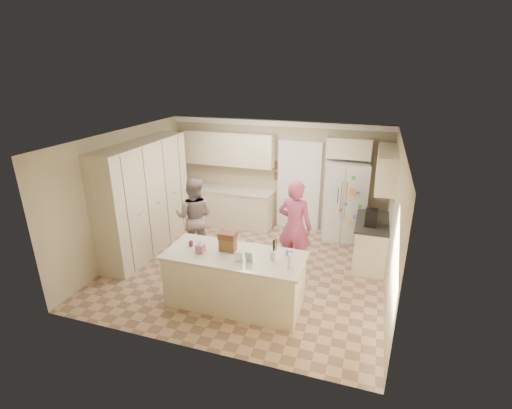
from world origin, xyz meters
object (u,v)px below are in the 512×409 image
(refrigerator, at_px, (344,201))
(teen_boy, at_px, (194,217))
(utensil_crock, at_px, (274,255))
(dollhouse_body, at_px, (228,244))
(island_base, at_px, (235,280))
(teen_girl, at_px, (295,227))
(tissue_box, at_px, (200,248))
(coffee_maker, at_px, (371,218))

(refrigerator, relative_size, teen_boy, 1.08)
(utensil_crock, bearing_deg, dollhouse_body, 176.42)
(teen_boy, bearing_deg, dollhouse_body, 124.41)
(island_base, distance_m, teen_girl, 1.61)
(teen_boy, bearing_deg, refrigerator, -158.81)
(tissue_box, distance_m, teen_girl, 1.93)
(teen_girl, bearing_deg, dollhouse_body, 65.51)
(coffee_maker, bearing_deg, utensil_crock, -127.12)
(utensil_crock, bearing_deg, island_base, -175.60)
(utensil_crock, bearing_deg, teen_girl, 88.19)
(island_base, relative_size, teen_boy, 1.32)
(island_base, distance_m, utensil_crock, 0.86)
(island_base, bearing_deg, dollhouse_body, 146.31)
(teen_girl, bearing_deg, island_base, 72.22)
(teen_boy, bearing_deg, teen_girl, 169.24)
(tissue_box, height_order, dollhouse_body, dollhouse_body)
(coffee_maker, xyz_separation_m, island_base, (-2.05, -1.90, -0.63))
(island_base, relative_size, tissue_box, 15.71)
(utensil_crock, bearing_deg, tissue_box, -172.87)
(dollhouse_body, relative_size, teen_boy, 0.16)
(refrigerator, xyz_separation_m, island_base, (-1.45, -3.15, -0.46))
(teen_boy, height_order, teen_girl, teen_girl)
(teen_girl, bearing_deg, utensil_crock, 97.08)
(teen_boy, bearing_deg, utensil_crock, 136.90)
(tissue_box, relative_size, dollhouse_body, 0.54)
(refrigerator, relative_size, dollhouse_body, 6.92)
(coffee_maker, xyz_separation_m, dollhouse_body, (-2.20, -1.80, -0.03))
(coffee_maker, distance_m, dollhouse_body, 2.84)
(refrigerator, height_order, island_base, refrigerator)
(refrigerator, distance_m, utensil_crock, 3.20)
(coffee_maker, bearing_deg, island_base, -137.17)
(utensil_crock, bearing_deg, refrigerator, 75.53)
(refrigerator, xyz_separation_m, teen_boy, (-2.88, -1.74, -0.06))
(refrigerator, bearing_deg, island_base, -125.48)
(utensil_crock, xyz_separation_m, teen_girl, (0.04, 1.33, -0.08))
(tissue_box, xyz_separation_m, teen_girl, (1.24, 1.48, -0.08))
(refrigerator, bearing_deg, teen_boy, -159.63)
(coffee_maker, relative_size, dollhouse_body, 1.15)
(dollhouse_body, xyz_separation_m, teen_boy, (-1.28, 1.31, -0.20))
(coffee_maker, relative_size, island_base, 0.14)
(refrigerator, bearing_deg, dollhouse_body, -128.45)
(island_base, bearing_deg, refrigerator, 65.27)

